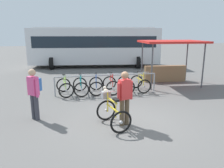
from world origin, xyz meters
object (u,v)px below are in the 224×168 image
racked_bike_lime (65,87)px  bus_distant (95,45)px  person_with_featured_bike (125,96)px  market_stall (169,58)px  racked_bike_blue (96,85)px  pedestrian_with_backpack (34,91)px  racked_bike_red (111,85)px  racked_bike_white (126,84)px  racked_bike_teal (81,86)px  racked_bike_yellow (140,83)px  featured_bicycle (111,110)px

racked_bike_lime → bus_distant: bearing=70.8°
racked_bike_lime → person_with_featured_bike: bearing=-66.4°
person_with_featured_bike → market_stall: (3.90, 4.68, 0.49)m
racked_bike_blue → market_stall: bearing=14.1°
racked_bike_lime → market_stall: size_ratio=0.34×
racked_bike_blue → market_stall: market_stall is taller
racked_bike_lime → pedestrian_with_backpack: pedestrian_with_backpack is taller
racked_bike_red → racked_bike_white: same height
racked_bike_teal → racked_bike_yellow: size_ratio=1.02×
racked_bike_blue → person_with_featured_bike: (0.22, -3.65, 0.54)m
market_stall → racked_bike_red: bearing=-162.8°
racked_bike_teal → featured_bicycle: (0.55, -3.57, 0.12)m
market_stall → featured_bicycle: bearing=-133.0°
bus_distant → racked_bike_yellow: bearing=-84.2°
pedestrian_with_backpack → racked_bike_white: bearing=33.1°
racked_bike_white → racked_bike_yellow: size_ratio=1.06×
racked_bike_teal → person_with_featured_bike: size_ratio=0.69×
racked_bike_lime → racked_bike_yellow: (3.50, -0.15, -0.00)m
market_stall → racked_bike_white: bearing=-158.2°
racked_bike_blue → bus_distant: (1.30, 7.82, 1.37)m
market_stall → bus_distant: bearing=112.5°
racked_bike_red → bus_distant: bearing=85.6°
racked_bike_yellow → person_with_featured_bike: size_ratio=0.68×
pedestrian_with_backpack → racked_bike_yellow: bearing=28.5°
racked_bike_white → racked_bike_yellow: bearing=-2.4°
racked_bike_yellow → person_with_featured_bike: bearing=-117.8°
racked_bike_red → featured_bicycle: bearing=-103.7°
featured_bicycle → racked_bike_teal: bearing=98.7°
featured_bicycle → pedestrian_with_backpack: 2.50m
market_stall → racked_bike_lime: bearing=-170.0°
racked_bike_lime → racked_bike_teal: size_ratio=1.02×
racked_bike_yellow → featured_bicycle: bearing=-123.1°
person_with_featured_bike → bus_distant: size_ratio=0.16×
racked_bike_yellow → market_stall: bearing=29.0°
racked_bike_white → market_stall: market_stall is taller
racked_bike_teal → racked_bike_white: size_ratio=0.96×
racked_bike_red → featured_bicycle: size_ratio=0.92×
racked_bike_blue → racked_bike_white: 1.40m
racked_bike_lime → pedestrian_with_backpack: size_ratio=0.70×
person_with_featured_bike → pedestrian_with_backpack: (-2.62, 1.11, 0.03)m
racked_bike_lime → racked_bike_teal: (0.70, -0.03, -0.00)m
racked_bike_red → market_stall: 3.73m
person_with_featured_bike → market_stall: bearing=50.2°
racked_bike_blue → racked_bike_red: same height
racked_bike_red → market_stall: market_stall is taller
racked_bike_teal → market_stall: 5.03m
pedestrian_with_backpack → bus_distant: 11.03m
racked_bike_lime → racked_bike_white: 2.80m
racked_bike_white → pedestrian_with_backpack: (-3.80, -2.48, 0.57)m
racked_bike_teal → racked_bike_lime: bearing=177.6°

